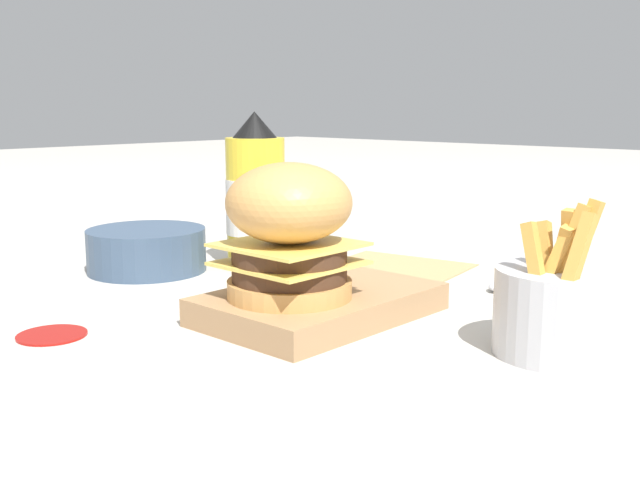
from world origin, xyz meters
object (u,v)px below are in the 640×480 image
Objects in this scene: serving_board at (320,304)px; ketchup_bottle at (256,199)px; burger at (289,229)px; spoon at (518,283)px; fries_basket at (560,308)px; side_bowl at (143,249)px.

serving_board is 1.14× the size of ketchup_bottle.
burger is 0.77× the size of spoon.
fries_basket is 0.81× the size of spoon.
spoon is at bearing 35.94° from fries_basket.
spoon is at bearing -17.99° from burger.
spoon is (0.24, -0.38, -0.02)m from side_bowl.
serving_board is at bearing -8.76° from spoon.
side_bowl is 0.45m from spoon.
ketchup_bottle is 1.49× the size of fries_basket.
fries_basket is at bearing 46.97° from spoon.
spoon is (0.13, -0.30, -0.08)m from ketchup_bottle.
side_bowl reaches higher than spoon.
fries_basket reaches higher than serving_board.
ketchup_bottle reaches higher than serving_board.
ketchup_bottle reaches higher than spoon.
fries_basket is at bearing -97.69° from ketchup_bottle.
side_bowl is (-0.05, 0.52, -0.01)m from fries_basket.
burger is 0.26m from ketchup_bottle.
burger reaches higher than fries_basket.
serving_board is 0.09m from burger.
burger is at bearing 174.10° from serving_board.
ketchup_bottle is at bearing -37.54° from side_bowl.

